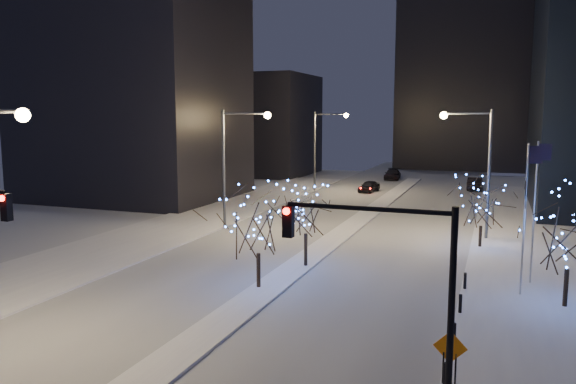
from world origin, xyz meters
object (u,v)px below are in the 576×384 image
at_px(construction_sign, 450,352).
at_px(car_mid, 475,184).
at_px(street_lamp_w_mid, 235,152).
at_px(street_lamp_east, 477,156).
at_px(holiday_tree_median_near, 258,222).
at_px(traffic_signal_east, 397,279).
at_px(holiday_tree_plaza_far, 482,205).
at_px(car_near, 369,186).
at_px(car_far, 392,174).
at_px(holiday_tree_median_far, 306,211).
at_px(street_lamp_w_far, 323,140).
at_px(holiday_tree_plaza_near, 570,234).

bearing_deg(construction_sign, car_mid, 93.17).
bearing_deg(street_lamp_w_mid, street_lamp_east, 8.96).
bearing_deg(holiday_tree_median_near, street_lamp_east, 59.01).
bearing_deg(street_lamp_east, street_lamp_w_mid, -171.04).
xyz_separation_m(street_lamp_east, traffic_signal_east, (-1.14, -29.00, -1.69)).
height_order(holiday_tree_plaza_far, construction_sign, holiday_tree_plaza_far).
height_order(car_near, car_far, car_far).
distance_m(traffic_signal_east, construction_sign, 4.98).
bearing_deg(holiday_tree_plaza_far, street_lamp_east, 100.17).
xyz_separation_m(holiday_tree_median_far, holiday_tree_plaza_far, (10.15, 9.31, -0.38)).
height_order(street_lamp_w_far, car_near, street_lamp_w_far).
distance_m(street_lamp_east, traffic_signal_east, 29.08).
bearing_deg(car_mid, street_lamp_w_mid, 62.87).
height_order(street_lamp_east, traffic_signal_east, street_lamp_east).
distance_m(street_lamp_w_far, traffic_signal_east, 54.07).
relative_size(car_near, holiday_tree_median_near, 0.74).
relative_size(street_lamp_w_mid, holiday_tree_median_far, 1.94).
distance_m(holiday_tree_plaza_near, holiday_tree_plaza_far, 12.82).
xyz_separation_m(car_near, holiday_tree_plaza_near, (18.40, -39.03, 3.10)).
distance_m(car_far, holiday_tree_median_near, 56.66).
relative_size(street_lamp_w_mid, construction_sign, 5.13).
bearing_deg(street_lamp_w_far, street_lamp_w_mid, -90.00).
relative_size(street_lamp_east, traffic_signal_east, 1.43).
xyz_separation_m(street_lamp_w_mid, street_lamp_w_far, (0.00, 25.00, 0.00)).
distance_m(street_lamp_w_mid, holiday_tree_plaza_far, 19.86).
bearing_deg(holiday_tree_plaza_far, car_far, 108.12).
distance_m(car_near, construction_sign, 51.37).
bearing_deg(car_near, holiday_tree_plaza_near, -55.24).
relative_size(street_lamp_w_mid, car_far, 1.87).
distance_m(car_mid, holiday_tree_median_far, 43.97).
relative_size(car_near, holiday_tree_plaza_far, 0.85).
bearing_deg(street_lamp_east, car_mid, 92.03).
relative_size(car_mid, holiday_tree_median_far, 0.97).
bearing_deg(holiday_tree_plaza_near, traffic_signal_east, -113.74).
bearing_deg(street_lamp_w_far, holiday_tree_median_far, -74.69).
bearing_deg(traffic_signal_east, holiday_tree_median_far, 117.03).
distance_m(car_mid, construction_sign, 56.27).
relative_size(street_lamp_w_mid, traffic_signal_east, 1.43).
distance_m(traffic_signal_east, holiday_tree_plaza_near, 15.12).
height_order(holiday_tree_median_near, construction_sign, holiday_tree_median_near).
bearing_deg(street_lamp_w_mid, construction_sign, -49.68).
bearing_deg(traffic_signal_east, construction_sign, 67.82).
bearing_deg(street_lamp_w_far, car_mid, 25.58).
bearing_deg(holiday_tree_median_near, street_lamp_w_far, 102.02).
bearing_deg(street_lamp_w_far, holiday_tree_plaza_near, -57.22).
distance_m(street_lamp_east, holiday_tree_median_near, 20.73).
bearing_deg(car_far, street_lamp_east, -75.86).
distance_m(car_near, holiday_tree_median_far, 36.63).
bearing_deg(holiday_tree_plaza_near, car_far, 108.53).
bearing_deg(construction_sign, holiday_tree_median_far, 128.43).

